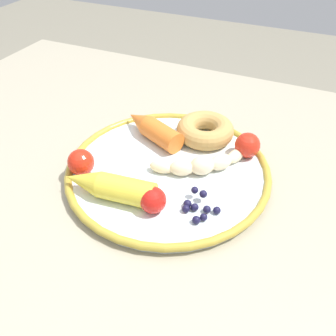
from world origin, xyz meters
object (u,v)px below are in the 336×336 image
plate (168,169)px  carrot_yellow (108,186)px  blueberry_pile (198,207)px  dining_table (146,198)px  tomato_far (247,145)px  tomato_mid (81,162)px  banana (201,164)px  donut (205,130)px  carrot_orange (152,128)px  tomato_near (153,200)px

plate → carrot_yellow: bearing=-119.3°
plate → blueberry_pile: blueberry_pile is taller
dining_table → tomato_far: 0.21m
carrot_yellow → blueberry_pile: size_ratio=2.52×
blueberry_pile → tomato_mid: bearing=179.1°
plate → carrot_yellow: 0.11m
banana → tomato_mid: tomato_mid is taller
donut → blueberry_pile: (0.05, -0.17, -0.01)m
dining_table → tomato_mid: tomato_mid is taller
blueberry_pile → tomato_far: 0.15m
carrot_yellow → carrot_orange: bearing=93.1°
donut → dining_table: bearing=-134.2°
tomato_near → tomato_mid: size_ratio=0.91×
plate → blueberry_pile: size_ratio=5.85×
dining_table → banana: bearing=-2.7°
carrot_orange → banana: bearing=-25.0°
banana → tomato_far: (0.06, 0.07, 0.01)m
dining_table → banana: banana is taller
carrot_yellow → tomato_mid: (-0.07, 0.03, 0.00)m
blueberry_pile → tomato_mid: 0.19m
carrot_orange → tomato_near: (0.08, -0.16, 0.00)m
donut → blueberry_pile: donut is taller
carrot_orange → tomato_far: bearing=5.5°
dining_table → donut: size_ratio=10.57×
blueberry_pile → tomato_far: tomato_far is taller
dining_table → tomato_mid: size_ratio=25.78×
plate → tomato_mid: (-0.12, -0.06, 0.02)m
tomato_near → carrot_orange: bearing=116.4°
blueberry_pile → tomato_far: size_ratio=1.34×
donut → tomato_far: size_ratio=2.42×
banana → blueberry_pile: (0.03, -0.08, -0.01)m
donut → tomato_near: size_ratio=2.68×
tomato_far → carrot_orange: bearing=-174.5°
carrot_orange → tomato_near: bearing=-63.6°
donut → blueberry_pile: bearing=-73.6°
plate → carrot_yellow: carrot_yellow is taller
carrot_yellow → tomato_far: (0.15, 0.17, 0.00)m
donut → tomato_mid: bearing=-130.7°
carrot_yellow → donut: 0.21m
dining_table → carrot_orange: 0.13m
dining_table → carrot_orange: size_ratio=8.17×
plate → tomato_far: (0.10, 0.08, 0.02)m
blueberry_pile → tomato_mid: tomato_mid is taller
plate → carrot_orange: 0.09m
dining_table → tomato_near: (0.07, -0.11, 0.12)m
tomato_near → carrot_yellow: bearing=-179.0°
carrot_orange → tomato_mid: size_ratio=3.16×
carrot_orange → tomato_near: size_ratio=3.47×
banana → carrot_orange: bearing=155.0°
tomato_far → donut: bearing=166.0°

